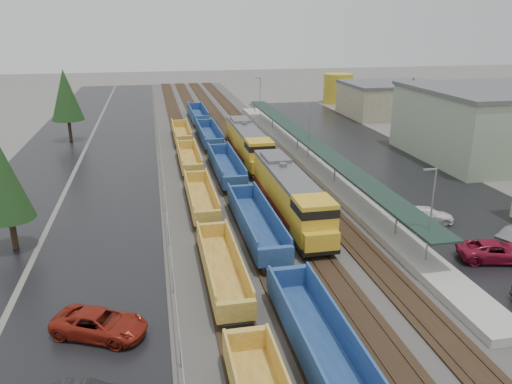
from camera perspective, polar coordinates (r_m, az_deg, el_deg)
ballast_strip at (r=73.80m, az=-3.50°, el=4.98°), size 20.00×160.00×0.08m
trackbed at (r=73.77m, az=-3.50°, el=5.07°), size 14.60×160.00×0.22m
west_parking_lot at (r=73.28m, az=-15.21°, el=4.21°), size 10.00×160.00×0.02m
west_road at (r=74.62m, az=-22.89°, el=3.63°), size 9.00×160.00×0.02m
east_commuter_lot at (r=69.81m, az=13.40°, el=3.64°), size 16.00×100.00×0.02m
station_platform at (r=66.24m, az=5.94°, el=3.88°), size 3.00×80.00×8.00m
chainlink_fence at (r=71.22m, az=-10.95°, el=5.44°), size 0.08×160.04×2.02m
distant_hills at (r=228.95m, az=2.29°, el=14.58°), size 301.00×140.00×25.20m
tree_west_near at (r=44.28m, az=-26.78°, el=1.03°), size 3.96×3.96×9.00m
tree_west_far at (r=82.61m, az=-20.93°, el=10.31°), size 4.84×4.84×11.00m
tree_east at (r=79.53m, az=17.33°, el=9.92°), size 4.40×4.40×10.00m
locomotive_lead at (r=46.92m, az=3.92°, el=-0.30°), size 3.10×20.40×4.62m
locomotive_trail at (r=66.56m, az=-0.91°, el=5.59°), size 3.10×20.40×4.62m
well_string_yellow at (r=43.04m, az=-5.32°, el=-4.09°), size 2.47×89.29×2.19m
well_string_blue at (r=51.68m, az=-2.05°, el=0.13°), size 2.76×104.73×2.45m
storage_tank at (r=116.62m, az=9.35°, el=11.60°), size 6.55×6.55×6.55m
parked_car_west_c at (r=32.20m, az=-17.42°, el=-14.19°), size 4.80×6.29×1.59m
parked_car_east_b at (r=43.65m, az=25.68°, el=-6.14°), size 3.92×6.17×1.59m
parked_car_east_c at (r=49.46m, az=19.02°, el=-2.49°), size 3.48×5.09×1.37m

